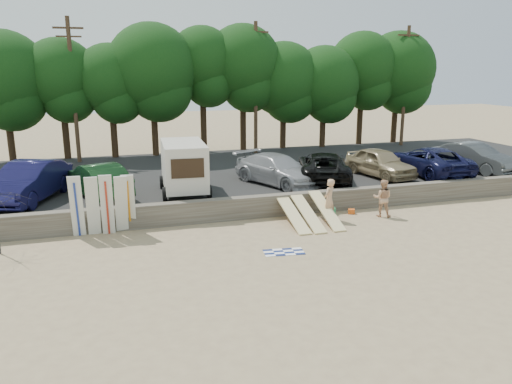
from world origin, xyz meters
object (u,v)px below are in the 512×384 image
at_px(box_trailer, 184,165).
at_px(car_5, 429,161).
at_px(cooler, 331,211).
at_px(car_4, 380,163).
at_px(car_2, 278,170).
at_px(car_0, 29,182).
at_px(beachgoer_b, 383,198).
at_px(beachgoer_a, 329,200).
at_px(car_1, 98,180).
at_px(car_6, 474,157).
at_px(car_3, 323,167).

xyz_separation_m(box_trailer, car_5, (14.07, 0.21, -0.60)).
bearing_deg(cooler, car_4, 52.77).
height_order(car_2, car_5, car_5).
distance_m(car_0, cooler, 13.95).
xyz_separation_m(box_trailer, beachgoer_b, (8.38, -4.28, -1.23)).
bearing_deg(beachgoer_a, beachgoer_b, 136.23).
height_order(beachgoer_b, cooler, beachgoer_b).
relative_size(car_1, car_2, 0.91).
xyz_separation_m(car_1, car_2, (8.99, -0.15, -0.03)).
xyz_separation_m(car_5, car_6, (3.14, 0.05, 0.02)).
distance_m(box_trailer, car_0, 7.05).
relative_size(box_trailer, car_3, 0.72).
xyz_separation_m(box_trailer, car_4, (11.13, 0.58, -0.61)).
relative_size(beachgoer_a, cooler, 4.98).
bearing_deg(car_3, cooler, 91.80).
distance_m(box_trailer, car_2, 5.07).
bearing_deg(car_5, car_6, -176.92).
relative_size(car_2, car_4, 1.15).
bearing_deg(car_2, car_0, 154.92).
xyz_separation_m(car_1, car_3, (11.59, -0.18, -0.01)).
xyz_separation_m(car_6, beachgoer_a, (-11.42, -4.37, -0.57)).
xyz_separation_m(beachgoer_a, beachgoer_b, (2.60, -0.17, -0.08)).
height_order(car_3, car_6, car_6).
distance_m(car_0, car_4, 18.13).
bearing_deg(car_5, car_0, 0.82).
height_order(car_6, beachgoer_a, car_6).
bearing_deg(box_trailer, car_5, 4.86).
relative_size(car_5, beachgoer_b, 3.29).
bearing_deg(car_4, box_trailer, 173.58).
distance_m(car_5, beachgoer_b, 7.27).
relative_size(car_1, beachgoer_b, 2.78).
height_order(car_1, beachgoer_a, car_1).
distance_m(beachgoer_b, cooler, 2.41).
xyz_separation_m(car_2, cooler, (1.29, -3.83, -1.31)).
bearing_deg(beachgoer_a, car_2, -120.44).
bearing_deg(car_5, box_trailer, 3.00).
bearing_deg(box_trailer, beachgoer_a, -31.40).
xyz_separation_m(car_0, beachgoer_a, (12.78, -4.80, -0.65)).
relative_size(car_3, car_4, 1.22).
bearing_deg(cooler, box_trailer, 166.24).
relative_size(car_3, car_5, 0.98).
bearing_deg(car_5, beachgoer_b, 40.45).
relative_size(car_4, beachgoer_b, 2.66).
height_order(car_5, car_6, car_6).
bearing_deg(car_0, car_6, 19.30).
bearing_deg(car_4, car_6, -12.37).
bearing_deg(beachgoer_a, car_4, -178.78).
height_order(car_5, cooler, car_5).
relative_size(beachgoer_b, cooler, 4.55).
height_order(box_trailer, car_4, box_trailer).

